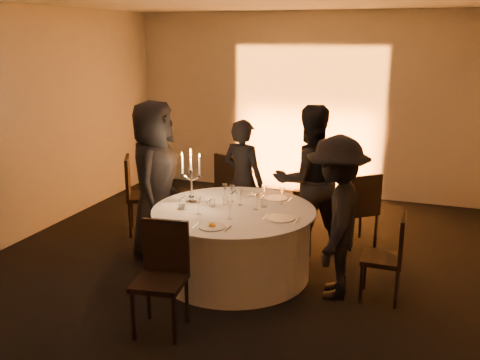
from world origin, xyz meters
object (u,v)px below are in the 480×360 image
(chair_left, at_px, (138,190))
(chair_right, at_px, (390,253))
(chair_back_left, at_px, (234,186))
(guest_back_right, at_px, (309,180))
(guest_left, at_px, (155,179))
(chair_front, at_px, (162,270))
(chair_back_right, at_px, (360,206))
(coffee_cup, at_px, (182,206))
(candelabra, at_px, (191,184))
(guest_back_left, at_px, (243,181))
(banquet_table, at_px, (234,242))
(guest_right, at_px, (336,218))

(chair_left, height_order, chair_right, chair_left)
(chair_back_left, distance_m, guest_back_right, 1.29)
(guest_left, bearing_deg, guest_back_right, -81.30)
(chair_left, bearing_deg, chair_front, -172.55)
(chair_left, relative_size, chair_back_right, 1.10)
(coffee_cup, relative_size, candelabra, 0.17)
(guest_back_right, bearing_deg, coffee_cup, 10.80)
(guest_left, relative_size, guest_back_left, 1.18)
(chair_front, bearing_deg, chair_back_left, 88.52)
(candelabra, bearing_deg, coffee_cup, -93.84)
(chair_right, xyz_separation_m, chair_front, (-1.89, -1.24, 0.06))
(banquet_table, distance_m, chair_left, 1.88)
(chair_left, distance_m, chair_right, 3.47)
(candelabra, bearing_deg, chair_back_right, 36.33)
(chair_back_right, bearing_deg, chair_right, 69.23)
(chair_back_right, relative_size, guest_left, 0.51)
(chair_left, bearing_deg, guest_left, -161.62)
(chair_back_right, xyz_separation_m, guest_right, (-0.07, -1.41, 0.30))
(chair_right, height_order, guest_right, guest_right)
(chair_back_left, distance_m, guest_right, 2.27)
(chair_back_right, bearing_deg, coffee_cup, 0.55)
(chair_right, bearing_deg, guest_back_left, -120.32)
(chair_left, height_order, candelabra, candelabra)
(guest_left, bearing_deg, guest_right, -111.99)
(chair_front, bearing_deg, chair_back_right, 52.89)
(chair_left, xyz_separation_m, chair_front, (1.48, -2.08, -0.03))
(chair_back_right, xyz_separation_m, chair_front, (-1.42, -2.59, 0.03))
(coffee_cup, bearing_deg, chair_back_left, 89.91)
(chair_back_left, distance_m, guest_left, 1.34)
(guest_back_right, relative_size, candelabra, 2.88)
(chair_right, bearing_deg, chair_back_right, -161.88)
(chair_left, relative_size, candelabra, 1.66)
(chair_front, xyz_separation_m, guest_left, (-0.90, 1.53, 0.38))
(chair_left, bearing_deg, guest_back_left, -108.01)
(chair_right, height_order, coffee_cup, chair_right)
(chair_front, distance_m, coffee_cup, 1.16)
(banquet_table, xyz_separation_m, chair_back_right, (1.21, 1.31, 0.16))
(candelabra, bearing_deg, banquet_table, -4.40)
(chair_front, distance_m, guest_back_left, 2.34)
(coffee_cup, height_order, candelabra, candelabra)
(guest_right, xyz_separation_m, candelabra, (-1.66, 0.14, 0.15))
(banquet_table, distance_m, chair_right, 1.68)
(banquet_table, relative_size, chair_left, 1.70)
(chair_right, distance_m, guest_back_right, 1.49)
(chair_front, relative_size, guest_back_right, 0.55)
(chair_back_left, distance_m, coffee_cup, 1.62)
(guest_right, xyz_separation_m, coffee_cup, (-1.67, -0.08, -0.04))
(chair_back_left, relative_size, guest_left, 0.56)
(guest_left, height_order, guest_right, guest_left)
(guest_right, distance_m, coffee_cup, 1.68)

